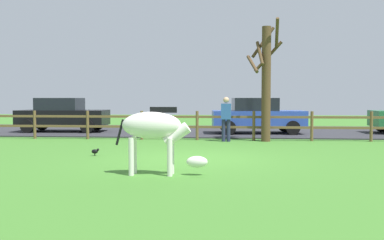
# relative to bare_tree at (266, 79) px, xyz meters

# --- Properties ---
(ground_plane) EXTENTS (60.00, 60.00, 0.00)m
(ground_plane) POSITION_rel_bare_tree_xyz_m (-2.27, -4.75, -2.30)
(ground_plane) COLOR #3D7528
(parking_asphalt) EXTENTS (28.00, 7.40, 0.05)m
(parking_asphalt) POSITION_rel_bare_tree_xyz_m (-2.27, 4.55, -2.28)
(parking_asphalt) COLOR #2D2D33
(parking_asphalt) RESTS_ON ground_plane
(paddock_fence) EXTENTS (21.54, 0.11, 1.11)m
(paddock_fence) POSITION_rel_bare_tree_xyz_m (-2.56, 0.25, -1.67)
(paddock_fence) COLOR brown
(paddock_fence) RESTS_ON ground_plane
(bare_tree) EXTENTS (1.36, 1.35, 4.48)m
(bare_tree) POSITION_rel_bare_tree_xyz_m (0.00, 0.00, 0.00)
(bare_tree) COLOR #513A23
(bare_tree) RESTS_ON ground_plane
(zebra) EXTENTS (1.93, 0.48, 1.41)m
(zebra) POSITION_rel_bare_tree_xyz_m (-2.84, -7.27, -1.38)
(zebra) COLOR white
(zebra) RESTS_ON ground_plane
(crow_on_grass) EXTENTS (0.21, 0.10, 0.20)m
(crow_on_grass) POSITION_rel_bare_tree_xyz_m (-5.02, -4.49, -2.18)
(crow_on_grass) COLOR black
(crow_on_grass) RESTS_ON ground_plane
(parked_car_black) EXTENTS (4.08, 2.04, 1.56)m
(parked_car_black) POSITION_rel_bare_tree_xyz_m (-9.05, 3.25, -1.46)
(parked_car_black) COLOR black
(parked_car_black) RESTS_ON parking_asphalt
(parked_car_blue) EXTENTS (4.13, 2.15, 1.56)m
(parked_car_blue) POSITION_rel_bare_tree_xyz_m (-0.12, 3.06, -1.46)
(parked_car_blue) COLOR #2D4CAD
(parked_car_blue) RESTS_ON parking_asphalt
(visitor_near_fence) EXTENTS (0.37, 0.24, 1.64)m
(visitor_near_fence) POSITION_rel_bare_tree_xyz_m (-1.45, -0.23, -1.40)
(visitor_near_fence) COLOR #232847
(visitor_near_fence) RESTS_ON ground_plane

